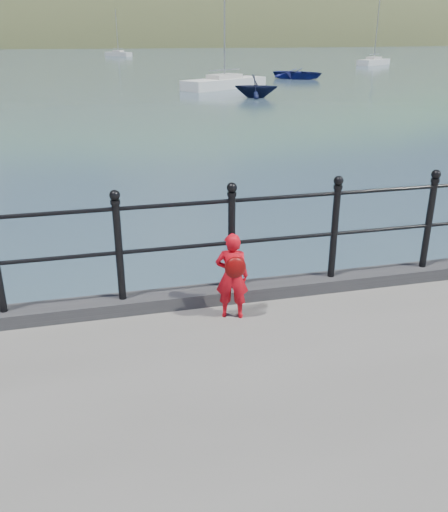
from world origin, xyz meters
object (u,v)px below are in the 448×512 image
object	(u,v)px
railing	(176,234)
sailboat_near	(224,84)
launch_blue	(298,73)
sailboat_deep	(118,54)
launch_navy	(256,86)
child	(232,275)
sailboat_far	(374,62)

from	to	relation	value
railing	sailboat_near	xyz separation A→B (m)	(9.18, 35.09, -1.48)
launch_blue	sailboat_deep	bearing A→B (deg)	60.78
launch_blue	launch_navy	bearing A→B (deg)	-162.43
child	launch_blue	distance (m)	46.06
launch_navy	sailboat_near	size ratio (longest dim) A/B	0.28
child	launch_navy	world-z (taller)	child
launch_blue	sailboat_deep	distance (m)	56.81
child	sailboat_deep	distance (m)	98.28
sailboat_near	railing	bearing A→B (deg)	-136.54
launch_navy	sailboat_far	size ratio (longest dim) A/B	0.31
launch_blue	sailboat_far	xyz separation A→B (m)	(17.45, 18.83, -0.13)
sailboat_deep	sailboat_far	bearing A→B (deg)	-3.32
sailboat_near	sailboat_far	world-z (taller)	sailboat_near
launch_navy	sailboat_deep	world-z (taller)	sailboat_deep
launch_navy	sailboat_far	xyz separation A→B (m)	(25.56, 32.51, -0.36)
launch_blue	launch_navy	distance (m)	15.90
child	launch_navy	distance (m)	30.43
sailboat_near	launch_navy	bearing A→B (deg)	-118.00
child	sailboat_near	bearing A→B (deg)	-86.21
railing	launch_blue	size ratio (longest dim) A/B	4.00
railing	launch_blue	world-z (taller)	railing
launch_navy	sailboat_near	world-z (taller)	sailboat_near
launch_blue	sailboat_far	size ratio (longest dim) A/B	0.52
launch_navy	sailboat_deep	distance (m)	69.26
launch_blue	sailboat_deep	world-z (taller)	sailboat_deep
railing	sailboat_deep	distance (m)	97.91
child	launch_blue	size ratio (longest dim) A/B	0.21
sailboat_deep	launch_blue	bearing A→B (deg)	-29.90
launch_blue	sailboat_near	distance (m)	11.19
railing	child	bearing A→B (deg)	-38.59
railing	child	distance (m)	0.73
railing	sailboat_far	distance (m)	70.55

